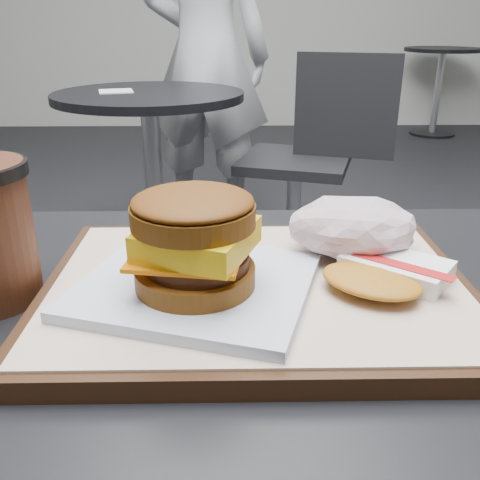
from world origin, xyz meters
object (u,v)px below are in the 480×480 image
(serving_tray, at_px, (257,290))
(hash_brown, at_px, (385,273))
(crumpled_wrapper, at_px, (353,228))
(patron, at_px, (205,56))
(breakfast_sandwich, at_px, (195,251))
(neighbor_chair, at_px, (313,149))
(neighbor_table, at_px, (152,146))

(serving_tray, distance_m, hash_brown, 0.11)
(crumpled_wrapper, height_order, patron, patron)
(serving_tray, xyz_separation_m, crumpled_wrapper, (0.10, 0.06, 0.04))
(serving_tray, distance_m, breakfast_sandwich, 0.08)
(neighbor_chair, bearing_deg, patron, 130.98)
(neighbor_table, bearing_deg, breakfast_sandwich, -80.54)
(serving_tray, xyz_separation_m, patron, (-0.14, 2.20, 0.06))
(breakfast_sandwich, height_order, hash_brown, breakfast_sandwich)
(breakfast_sandwich, distance_m, hash_brown, 0.17)
(hash_brown, xyz_separation_m, neighbor_table, (-0.43, 1.60, -0.25))
(breakfast_sandwich, distance_m, neighbor_chair, 1.78)
(serving_tray, height_order, crumpled_wrapper, crumpled_wrapper)
(serving_tray, xyz_separation_m, neighbor_table, (-0.32, 1.59, -0.23))
(crumpled_wrapper, xyz_separation_m, neighbor_chair, (0.21, 1.63, -0.31))
(crumpled_wrapper, relative_size, neighbor_table, 0.17)
(serving_tray, relative_size, neighbor_table, 0.51)
(crumpled_wrapper, bearing_deg, breakfast_sandwich, -151.58)
(serving_tray, height_order, neighbor_table, serving_tray)
(serving_tray, height_order, hash_brown, hash_brown)
(serving_tray, relative_size, patron, 0.23)
(breakfast_sandwich, height_order, neighbor_chair, breakfast_sandwich)
(neighbor_table, distance_m, neighbor_chair, 0.64)
(neighbor_chair, bearing_deg, serving_tray, -100.32)
(breakfast_sandwich, relative_size, patron, 0.14)
(patron, bearing_deg, hash_brown, 111.96)
(crumpled_wrapper, bearing_deg, serving_tray, -149.83)
(neighbor_table, relative_size, neighbor_chair, 0.85)
(neighbor_chair, height_order, patron, patron)
(hash_brown, xyz_separation_m, neighbor_chair, (0.20, 1.70, -0.29))
(neighbor_table, distance_m, patron, 0.70)
(crumpled_wrapper, distance_m, patron, 2.16)
(hash_brown, bearing_deg, crumpled_wrapper, 103.26)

